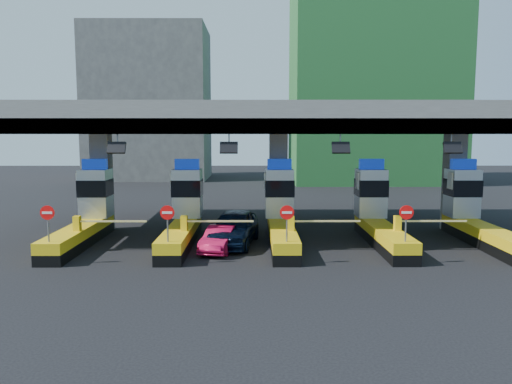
{
  "coord_description": "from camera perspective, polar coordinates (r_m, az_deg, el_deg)",
  "views": [
    {
      "loc": [
        -1.39,
        -25.18,
        5.55
      ],
      "look_at": [
        -1.28,
        0.0,
        2.56
      ],
      "focal_mm": 35.0,
      "sensor_mm": 36.0,
      "label": 1
    }
  ],
  "objects": [
    {
      "name": "toll_lane_center",
      "position": [
        25.83,
        2.83,
        -2.5
      ],
      "size": [
        4.43,
        8.0,
        4.16
      ],
      "color": "black",
      "rests_on": "ground"
    },
    {
      "name": "toll_lane_right",
      "position": [
        26.58,
        13.67,
        -2.42
      ],
      "size": [
        4.43,
        8.0,
        4.16
      ],
      "color": "black",
      "rests_on": "ground"
    },
    {
      "name": "ground",
      "position": [
        25.82,
        2.85,
        -5.66
      ],
      "size": [
        120.0,
        120.0,
        0.0
      ],
      "primitive_type": "plane",
      "color": "black",
      "rests_on": "ground"
    },
    {
      "name": "van",
      "position": [
        24.93,
        -2.55,
        -4.08
      ],
      "size": [
        2.79,
        5.33,
        1.73
      ],
      "primitive_type": "imported",
      "rotation": [
        0.0,
        0.0,
        -0.15
      ],
      "color": "black",
      "rests_on": "ground"
    },
    {
      "name": "bg_building_concrete",
      "position": [
        62.56,
        -12.06,
        9.78
      ],
      "size": [
        14.0,
        10.0,
        18.0
      ],
      "primitive_type": "cube",
      "color": "#4C4C49",
      "rests_on": "ground"
    },
    {
      "name": "toll_lane_far_right",
      "position": [
        28.2,
        23.59,
        -2.28
      ],
      "size": [
        4.43,
        8.0,
        4.16
      ],
      "color": "black",
      "rests_on": "ground"
    },
    {
      "name": "toll_lane_left",
      "position": [
        26.05,
        -8.23,
        -2.48
      ],
      "size": [
        4.43,
        8.0,
        4.16
      ],
      "color": "black",
      "rests_on": "ground"
    },
    {
      "name": "red_car",
      "position": [
        23.74,
        -4.07,
        -5.32
      ],
      "size": [
        1.93,
        3.75,
        1.18
      ],
      "primitive_type": "imported",
      "rotation": [
        0.0,
        0.0,
        -0.2
      ],
      "color": "#B40D3A",
      "rests_on": "ground"
    },
    {
      "name": "toll_lane_far_left",
      "position": [
        27.2,
        -18.73,
        -2.38
      ],
      "size": [
        4.43,
        8.0,
        4.16
      ],
      "color": "black",
      "rests_on": "ground"
    },
    {
      "name": "toll_canopy",
      "position": [
        28.09,
        2.6,
        7.94
      ],
      "size": [
        28.0,
        12.09,
        7.0
      ],
      "color": "slate",
      "rests_on": "ground"
    },
    {
      "name": "bg_building_scaffold",
      "position": [
        59.33,
        13.24,
        14.78
      ],
      "size": [
        18.0,
        12.0,
        28.0
      ],
      "primitive_type": "cube",
      "color": "#1E5926",
      "rests_on": "ground"
    }
  ]
}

